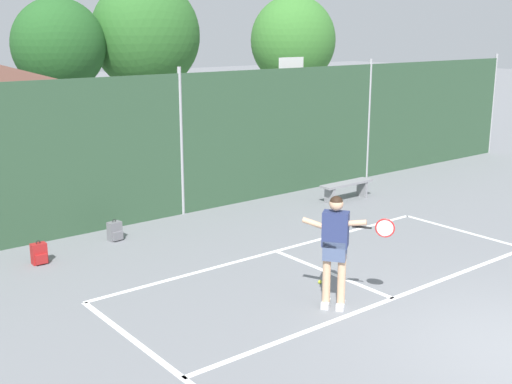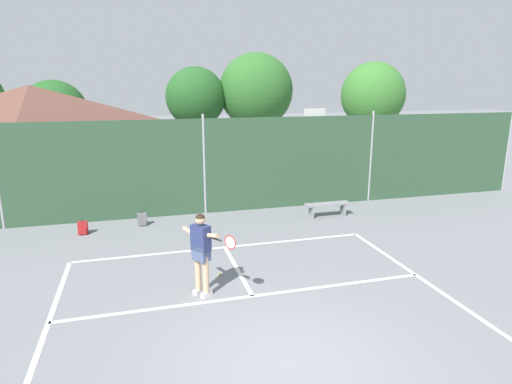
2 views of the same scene
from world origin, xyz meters
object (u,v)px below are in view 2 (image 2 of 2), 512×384
Objects in this scene: backpack_red at (83,228)px; courtside_bench at (328,206)px; tennis_player at (202,247)px; tennis_ball at (219,274)px; basketball_hoop at (313,139)px; backpack_grey at (142,220)px.

backpack_red is 0.29× the size of courtside_bench.
tennis_player is 28.10× the size of tennis_ball.
basketball_hoop is 9.35m from backpack_red.
basketball_hoop reaches higher than backpack_grey.
backpack_grey is 0.29× the size of courtside_bench.
courtside_bench is at bearing -2.11° from backpack_red.
backpack_grey reaches higher than tennis_ball.
backpack_grey is at bearing -161.42° from basketball_hoop.
tennis_ball is 0.04× the size of courtside_bench.
basketball_hoop reaches higher than tennis_ball.
tennis_ball is 0.14× the size of backpack_red.
tennis_ball is 0.14× the size of backpack_grey.
tennis_ball is at bearing -140.43° from courtside_bench.
tennis_player is at bearing -126.82° from basketball_hoop.
courtside_bench is (4.53, 3.75, 0.33)m from tennis_ball.
basketball_hoop reaches higher than courtside_bench.
courtside_bench is at bearing 42.41° from tennis_player.
tennis_player reaches higher than tennis_ball.
backpack_red is at bearing 121.08° from tennis_player.
courtside_bench is (8.03, -0.30, 0.17)m from backpack_red.
tennis_ball is at bearing 58.92° from tennis_player.
basketball_hoop is at bearing 53.18° from tennis_player.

